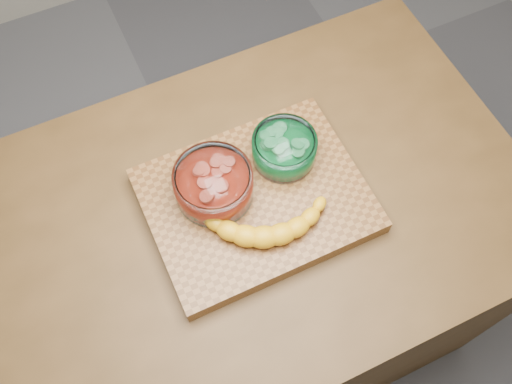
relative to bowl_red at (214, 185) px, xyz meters
name	(u,v)px	position (x,y,z in m)	size (l,w,h in m)	color
ground	(256,316)	(0.07, -0.04, -0.98)	(3.50, 3.50, 0.00)	#5A5A5F
counter	(256,274)	(0.07, -0.04, -0.53)	(1.20, 0.80, 0.90)	#4C3217
cutting_board	(256,201)	(0.07, -0.04, -0.06)	(0.45, 0.35, 0.04)	brown
bowl_red	(214,185)	(0.00, 0.00, 0.00)	(0.16, 0.16, 0.08)	white
bowl_green	(284,149)	(0.17, 0.02, 0.00)	(0.14, 0.14, 0.06)	white
banana	(264,213)	(0.07, -0.09, -0.02)	(0.29, 0.18, 0.04)	gold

